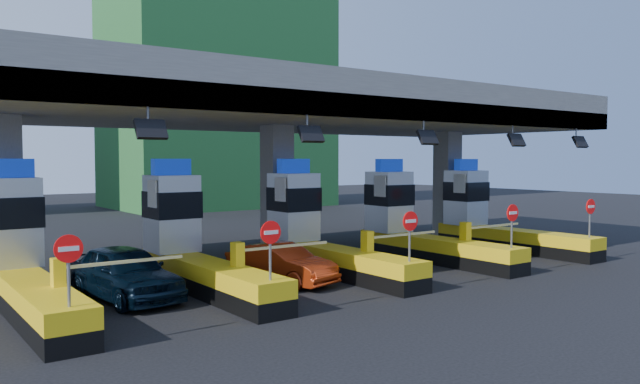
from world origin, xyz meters
TOP-DOWN VIEW (x-y plane):
  - ground at (0.00, 0.00)m, footprint 120.00×120.00m
  - toll_canopy at (0.00, 2.87)m, footprint 28.00×12.09m
  - toll_lane_far_left at (-10.00, 0.28)m, footprint 4.43×8.00m
  - toll_lane_left at (-5.00, 0.28)m, footprint 4.43×8.00m
  - toll_lane_center at (0.00, 0.28)m, footprint 4.43×8.00m
  - toll_lane_right at (5.00, 0.28)m, footprint 4.43×8.00m
  - toll_lane_far_right at (10.00, 0.28)m, footprint 4.43×8.00m
  - bg_building_scaffold at (12.00, 32.00)m, footprint 18.00×12.00m
  - van at (-7.32, -0.21)m, footprint 2.44×4.90m
  - red_car at (-2.33, -0.93)m, footprint 2.40×4.25m

SIDE VIEW (x-z plane):
  - ground at x=0.00m, z-range 0.00..0.00m
  - red_car at x=-2.33m, z-range 0.00..1.33m
  - van at x=-7.32m, z-range 0.00..1.60m
  - toll_lane_far_left at x=-10.00m, z-range -0.68..3.47m
  - toll_lane_left at x=-5.00m, z-range -0.68..3.47m
  - toll_lane_center at x=0.00m, z-range -0.68..3.47m
  - toll_lane_right at x=5.00m, z-range -0.68..3.47m
  - toll_lane_far_right at x=10.00m, z-range -0.68..3.47m
  - toll_canopy at x=0.00m, z-range 2.63..9.63m
  - bg_building_scaffold at x=12.00m, z-range 0.00..28.00m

